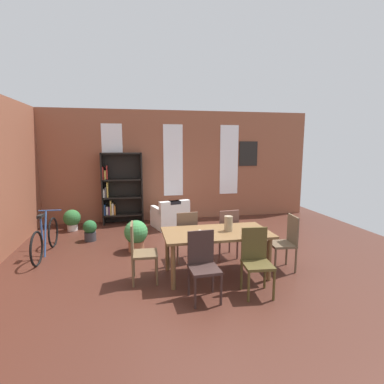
% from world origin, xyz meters
% --- Properties ---
extents(ground_plane, '(9.26, 9.26, 0.00)m').
position_xyz_m(ground_plane, '(0.00, 0.00, 0.00)').
color(ground_plane, '#46231A').
extents(back_wall_brick, '(8.12, 0.12, 3.09)m').
position_xyz_m(back_wall_brick, '(0.00, 3.57, 1.55)').
color(back_wall_brick, brown).
rests_on(back_wall_brick, ground).
extents(window_pane_0, '(0.55, 0.02, 2.01)m').
position_xyz_m(window_pane_0, '(-1.66, 3.50, 1.70)').
color(window_pane_0, white).
extents(window_pane_1, '(0.55, 0.02, 2.01)m').
position_xyz_m(window_pane_1, '(0.00, 3.50, 1.70)').
color(window_pane_1, white).
extents(window_pane_2, '(0.55, 0.02, 2.01)m').
position_xyz_m(window_pane_2, '(1.66, 3.50, 1.70)').
color(window_pane_2, white).
extents(dining_table, '(1.73, 0.92, 0.74)m').
position_xyz_m(dining_table, '(0.16, -0.43, 0.66)').
color(dining_table, brown).
rests_on(dining_table, ground).
extents(vase_on_table, '(0.14, 0.14, 0.25)m').
position_xyz_m(vase_on_table, '(0.36, -0.43, 0.87)').
color(vase_on_table, '#998466').
rests_on(vase_on_table, dining_table).
extents(tealight_candle_0, '(0.04, 0.04, 0.05)m').
position_xyz_m(tealight_candle_0, '(-0.12, -0.45, 0.77)').
color(tealight_candle_0, silver).
rests_on(tealight_candle_0, dining_table).
extents(tealight_candle_1, '(0.04, 0.04, 0.04)m').
position_xyz_m(tealight_candle_1, '(0.05, -0.57, 0.77)').
color(tealight_candle_1, silver).
rests_on(tealight_candle_1, dining_table).
extents(dining_chair_near_right, '(0.43, 0.43, 0.95)m').
position_xyz_m(dining_chair_near_right, '(0.56, -1.12, 0.51)').
color(dining_chair_near_right, '#493E1D').
rests_on(dining_chair_near_right, ground).
extents(dining_chair_head_left, '(0.42, 0.42, 0.95)m').
position_xyz_m(dining_chair_head_left, '(-1.08, -0.43, 0.51)').
color(dining_chair_head_left, brown).
rests_on(dining_chair_head_left, ground).
extents(dining_chair_near_left, '(0.42, 0.42, 0.95)m').
position_xyz_m(dining_chair_near_left, '(-0.24, -1.12, 0.51)').
color(dining_chair_near_left, '#352421').
rests_on(dining_chair_near_left, ground).
extents(dining_chair_head_right, '(0.43, 0.43, 0.95)m').
position_xyz_m(dining_chair_head_right, '(1.40, -0.44, 0.51)').
color(dining_chair_head_right, brown).
rests_on(dining_chair_head_right, ground).
extents(dining_chair_far_left, '(0.42, 0.42, 0.95)m').
position_xyz_m(dining_chair_far_left, '(-0.23, 0.25, 0.51)').
color(dining_chair_far_left, brown).
rests_on(dining_chair_far_left, ground).
extents(dining_chair_far_right, '(0.44, 0.44, 0.95)m').
position_xyz_m(dining_chair_far_right, '(0.56, 0.25, 0.51)').
color(dining_chair_far_right, brown).
rests_on(dining_chair_far_right, ground).
extents(bookshelf_tall, '(1.09, 0.33, 1.94)m').
position_xyz_m(bookshelf_tall, '(-1.50, 3.32, 0.95)').
color(bookshelf_tall, black).
rests_on(bookshelf_tall, ground).
extents(armchair_white, '(0.99, 0.99, 0.75)m').
position_xyz_m(armchair_white, '(-0.21, 2.61, 0.28)').
color(armchair_white, white).
rests_on(armchair_white, ground).
extents(bicycle_second, '(0.44, 1.67, 0.89)m').
position_xyz_m(bicycle_second, '(-2.86, 1.12, 0.32)').
color(bicycle_second, black).
rests_on(bicycle_second, ground).
extents(potted_plant_by_shelf, '(0.42, 0.42, 0.53)m').
position_xyz_m(potted_plant_by_shelf, '(-2.67, 2.81, 0.30)').
color(potted_plant_by_shelf, silver).
rests_on(potted_plant_by_shelf, ground).
extents(potted_plant_corner, '(0.47, 0.47, 0.63)m').
position_xyz_m(potted_plant_corner, '(-1.12, 1.00, 0.35)').
color(potted_plant_corner, '#9E6042').
rests_on(potted_plant_corner, ground).
extents(potted_plant_window, '(0.30, 0.30, 0.47)m').
position_xyz_m(potted_plant_window, '(-2.13, 1.87, 0.25)').
color(potted_plant_window, '#333338').
rests_on(potted_plant_window, ground).
extents(framed_picture, '(0.56, 0.03, 0.72)m').
position_xyz_m(framed_picture, '(2.26, 3.49, 1.88)').
color(framed_picture, black).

